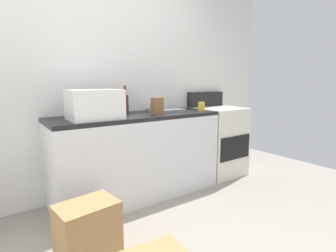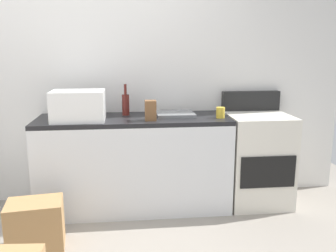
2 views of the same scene
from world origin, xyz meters
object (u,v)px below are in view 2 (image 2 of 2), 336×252
(coffee_mug, at_px, (220,113))
(knife_block, at_px, (150,110))
(microwave, at_px, (78,106))
(cardboard_box_large, at_px, (36,225))
(stove_oven, at_px, (256,157))
(wine_bottle, at_px, (126,104))

(coffee_mug, height_order, knife_block, knife_block)
(microwave, xyz_separation_m, coffee_mug, (1.29, -0.01, -0.09))
(coffee_mug, height_order, cardboard_box_large, coffee_mug)
(coffee_mug, relative_size, cardboard_box_large, 0.24)
(knife_block, distance_m, cardboard_box_large, 1.33)
(stove_oven, height_order, wine_bottle, wine_bottle)
(microwave, distance_m, cardboard_box_large, 1.06)
(stove_oven, distance_m, coffee_mug, 0.65)
(coffee_mug, xyz_separation_m, cardboard_box_large, (-1.58, -0.56, -0.76))
(microwave, bearing_deg, coffee_mug, -0.63)
(stove_oven, bearing_deg, cardboard_box_large, -161.38)
(wine_bottle, xyz_separation_m, coffee_mug, (0.88, -0.24, -0.06))
(stove_oven, xyz_separation_m, knife_block, (-1.07, -0.16, 0.52))
(wine_bottle, distance_m, cardboard_box_large, 1.34)
(coffee_mug, bearing_deg, stove_oven, 15.80)
(stove_oven, height_order, coffee_mug, stove_oven)
(microwave, height_order, cardboard_box_large, microwave)
(coffee_mug, bearing_deg, cardboard_box_large, -160.65)
(wine_bottle, bearing_deg, cardboard_box_large, -131.56)
(stove_oven, xyz_separation_m, coffee_mug, (-0.42, -0.12, 0.48))
(wine_bottle, xyz_separation_m, cardboard_box_large, (-0.71, -0.80, -0.82))
(microwave, xyz_separation_m, cardboard_box_large, (-0.29, -0.57, -0.84))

